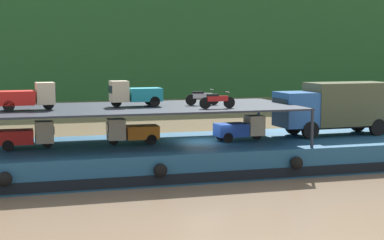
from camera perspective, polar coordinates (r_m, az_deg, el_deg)
The scene contains 11 objects.
ground_plane at distance 34.38m, azimuth 1.14°, elevation -4.44°, with size 400.00×400.00×0.00m, color #7F664C.
cargo_barge at distance 34.23m, azimuth 1.16°, elevation -3.21°, with size 26.35×8.65×1.50m.
covered_lorry at distance 37.44m, azimuth 13.08°, elevation 1.22°, with size 7.91×2.49×3.10m.
cargo_rack at distance 32.97m, azimuth -5.16°, elevation 1.10°, with size 17.15×7.32×2.00m.
mini_truck_lower_stern at distance 32.50m, azimuth -14.91°, elevation -1.37°, with size 2.74×1.21×1.38m.
mini_truck_lower_aft at distance 33.15m, azimuth -5.57°, elevation -1.04°, with size 2.76×1.24×1.38m.
mini_truck_lower_mid at distance 34.35m, azimuth 4.48°, elevation -0.77°, with size 2.78×1.27×1.38m.
mini_truck_upper_stern at distance 31.94m, azimuth -14.86°, elevation 2.11°, with size 2.79×1.28×1.38m.
mini_truck_upper_mid at distance 33.09m, azimuth -5.31°, elevation 2.43°, with size 2.78×1.26×1.38m.
motorcycle_upper_port at distance 31.78m, azimuth 2.31°, elevation 1.83°, with size 1.90×0.55×0.87m.
motorcycle_upper_centre at distance 33.82m, azimuth 0.92°, elevation 2.11°, with size 1.90×0.55×0.87m.
Camera 1 is at (-10.18, -32.20, 6.44)m, focal length 57.96 mm.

